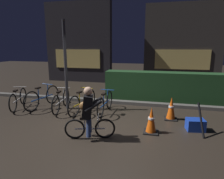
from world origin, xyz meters
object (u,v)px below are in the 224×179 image
parked_bike_right_mid (105,103)px  closed_umbrella (201,120)px  parked_bike_leftmost (18,99)px  parked_bike_center_left (61,101)px  traffic_cone_near (151,120)px  blue_crate (195,125)px  parked_bike_center_right (83,102)px  street_post (66,66)px  cyclist (88,113)px  traffic_cone_far (171,108)px  parked_bike_left_mid (43,97)px

parked_bike_right_mid → closed_umbrella: bearing=-108.7°
parked_bike_leftmost → parked_bike_center_left: bearing=-103.9°
traffic_cone_near → blue_crate: (1.11, 0.40, -0.17)m
parked_bike_center_right → traffic_cone_near: bearing=-105.7°
street_post → parked_bike_right_mid: 1.81m
parked_bike_leftmost → parked_bike_center_left: (1.58, 0.13, 0.01)m
parked_bike_center_right → blue_crate: 3.43m
parked_bike_center_left → parked_bike_right_mid: size_ratio=1.01×
cyclist → parked_bike_leftmost: bearing=137.5°
blue_crate → cyclist: cyclist is taller
street_post → parked_bike_right_mid: bearing=-5.0°
parked_bike_center_right → parked_bike_right_mid: parked_bike_center_right is taller
street_post → parked_bike_center_left: size_ratio=1.86×
parked_bike_right_mid → traffic_cone_far: size_ratio=2.27×
parked_bike_left_mid → parked_bike_right_mid: parked_bike_left_mid is taller
parked_bike_left_mid → traffic_cone_far: bearing=-82.6°
blue_crate → street_post: bearing=167.4°
street_post → parked_bike_right_mid: size_ratio=1.89×
parked_bike_leftmost → closed_umbrella: 5.84m
cyclist → traffic_cone_near: bearing=8.5°
parked_bike_center_left → parked_bike_leftmost: bearing=87.4°
parked_bike_left_mid → blue_crate: parked_bike_left_mid is taller
parked_bike_leftmost → parked_bike_right_mid: 3.10m
parked_bike_center_left → parked_bike_center_right: parked_bike_center_right is taller
street_post → parked_bike_center_right: 1.33m
blue_crate → traffic_cone_far: bearing=130.7°
parked_bike_leftmost → street_post: bearing=-97.1°
traffic_cone_far → cyclist: cyclist is taller
street_post → traffic_cone_near: size_ratio=4.46×
traffic_cone_far → closed_umbrella: bearing=-55.1°
parked_bike_left_mid → parked_bike_center_right: parked_bike_left_mid is taller
parked_bike_leftmost → parked_bike_right_mid: (3.09, 0.22, 0.00)m
parked_bike_center_left → parked_bike_center_right: (0.78, -0.03, 0.02)m
parked_bike_center_left → parked_bike_right_mid: bearing=-93.6°
parked_bike_center_left → closed_umbrella: size_ratio=1.88×
parked_bike_right_mid → traffic_cone_far: parked_bike_right_mid is taller
street_post → closed_umbrella: 4.38m
parked_bike_leftmost → traffic_cone_far: (5.15, 0.11, 0.01)m
traffic_cone_near → blue_crate: bearing=19.8°
parked_bike_center_right → blue_crate: (3.36, -0.66, -0.20)m
street_post → blue_crate: bearing=-12.6°
parked_bike_center_left → blue_crate: parked_bike_center_left is taller
parked_bike_left_mid → parked_bike_right_mid: 2.32m
parked_bike_left_mid → parked_bike_right_mid: size_ratio=1.09×
parked_bike_center_right → traffic_cone_near: (2.25, -1.06, -0.03)m
street_post → cyclist: bearing=-52.4°
street_post → parked_bike_right_mid: street_post is taller
parked_bike_left_mid → blue_crate: 5.01m
parked_bike_leftmost → parked_bike_left_mid: parked_bike_left_mid is taller
closed_umbrella → cyclist: bearing=89.8°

